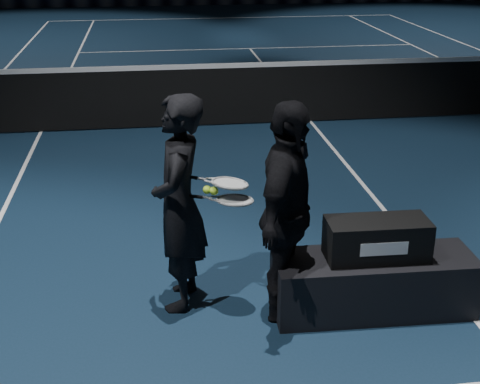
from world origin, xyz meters
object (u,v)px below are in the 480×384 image
at_px(racket_bag, 377,239).
at_px(racket_upper, 230,183).
at_px(player_bench, 373,284).
at_px(player_a, 179,204).
at_px(racket_lower, 235,200).
at_px(tennis_balls, 210,188).
at_px(player_b, 286,214).

distance_m(racket_bag, racket_upper, 1.23).
height_order(player_bench, player_a, player_a).
bearing_deg(player_bench, racket_lower, 172.43).
bearing_deg(tennis_balls, racket_upper, -7.52).
xyz_separation_m(player_a, tennis_balls, (0.24, -0.09, 0.16)).
distance_m(racket_lower, tennis_balls, 0.21).
bearing_deg(racket_lower, racket_upper, 141.34).
bearing_deg(racket_bag, player_a, 168.90).
bearing_deg(player_b, player_a, 93.94).
relative_size(racket_bag, racket_lower, 1.17).
distance_m(player_a, tennis_balls, 0.30).
relative_size(player_bench, racket_bag, 2.00).
distance_m(racket_bag, player_b, 0.76).
height_order(player_a, racket_upper, player_a).
xyz_separation_m(player_b, racket_lower, (-0.37, 0.14, 0.08)).
bearing_deg(racket_upper, racket_bag, 5.71).
xyz_separation_m(player_bench, racket_upper, (-1.12, 0.23, 0.83)).
bearing_deg(player_a, player_b, 79.68).
bearing_deg(player_bench, player_b, 179.19).
distance_m(player_bench, racket_lower, 1.32).
distance_m(player_bench, player_b, 0.96).
bearing_deg(player_b, tennis_balls, 93.46).
distance_m(player_bench, racket_upper, 1.42).
height_order(racket_bag, racket_lower, racket_lower).
height_order(racket_bag, tennis_balls, tennis_balls).
height_order(player_bench, player_b, player_b).
height_order(racket_upper, tennis_balls, racket_upper).
relative_size(racket_bag, player_b, 0.45).
bearing_deg(player_a, tennis_balls, 80.80).
relative_size(player_bench, racket_upper, 2.34).
relative_size(racket_upper, tennis_balls, 5.67).
bearing_deg(racket_lower, player_bench, 12.20).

